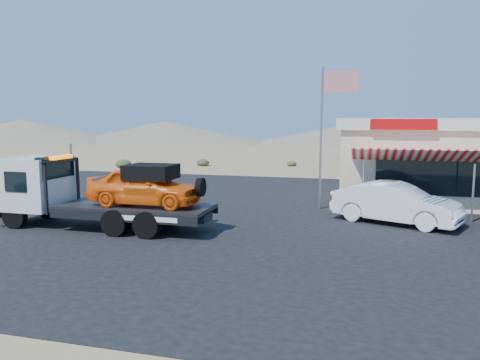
% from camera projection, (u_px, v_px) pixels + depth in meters
% --- Properties ---
extents(ground, '(120.00, 120.00, 0.00)m').
position_uv_depth(ground, '(179.00, 225.00, 17.20)').
color(ground, '#8E7151').
rests_on(ground, ground).
extents(asphalt_lot, '(32.00, 24.00, 0.02)m').
position_uv_depth(asphalt_lot, '(251.00, 212.00, 19.55)').
color(asphalt_lot, black).
rests_on(asphalt_lot, ground).
extents(tow_truck, '(7.69, 2.28, 2.57)m').
position_uv_depth(tow_truck, '(99.00, 190.00, 16.62)').
color(tow_truck, black).
rests_on(tow_truck, asphalt_lot).
extents(white_sedan, '(4.88, 3.28, 1.52)m').
position_uv_depth(white_sedan, '(396.00, 203.00, 17.37)').
color(white_sedan, white).
rests_on(white_sedan, asphalt_lot).
extents(jerky_store, '(10.40, 9.97, 3.90)m').
position_uv_depth(jerky_store, '(449.00, 158.00, 22.83)').
color(jerky_store, beige).
rests_on(jerky_store, asphalt_lot).
extents(flagpole, '(1.55, 0.10, 6.00)m').
position_uv_depth(flagpole, '(327.00, 122.00, 19.75)').
color(flagpole, '#99999E').
rests_on(flagpole, asphalt_lot).
extents(desert_scrub, '(22.96, 33.53, 0.69)m').
position_uv_depth(desert_scrub, '(36.00, 178.00, 28.79)').
color(desert_scrub, '#353B20').
rests_on(desert_scrub, ground).
extents(distant_hills, '(126.00, 48.00, 4.20)m').
position_uv_depth(distant_hills, '(257.00, 132.00, 72.27)').
color(distant_hills, '#726B59').
rests_on(distant_hills, ground).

